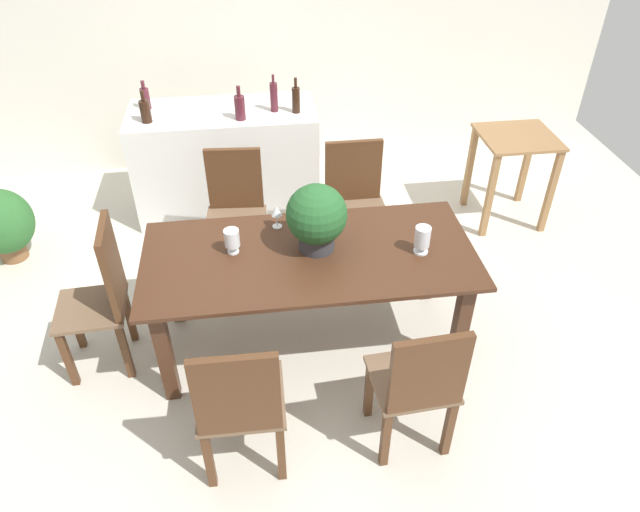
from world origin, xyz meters
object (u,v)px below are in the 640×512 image
chair_head_end (103,293)px  wine_glass (276,211)px  wine_bottle_green (240,107)px  crystal_vase_center_near (232,239)px  dining_table (309,269)px  kitchen_counter (227,161)px  chair_near_right (419,384)px  chair_far_right (355,199)px  chair_far_left (236,208)px  wine_bottle_clear (145,98)px  chair_near_left (240,403)px  potted_plant_floor (2,223)px  flower_centerpiece (317,217)px  crystal_vase_left (422,238)px  side_table (514,157)px  wine_bottle_amber (274,97)px  wine_bottle_dark (145,111)px  wine_bottle_tall (296,99)px

chair_head_end → wine_glass: (1.09, 0.31, 0.30)m
wine_bottle_green → crystal_vase_center_near: bearing=-93.7°
dining_table → wine_glass: 0.43m
crystal_vase_center_near → wine_bottle_green: (0.10, 1.52, 0.19)m
kitchen_counter → crystal_vase_center_near: bearing=-88.1°
chair_near_right → chair_far_right: 1.81m
chair_far_left → wine_bottle_clear: size_ratio=4.12×
kitchen_counter → wine_bottle_clear: (-0.61, 0.12, 0.56)m
chair_near_left → potted_plant_floor: (-1.81, 2.16, -0.21)m
flower_centerpiece → wine_glass: flower_centerpiece is taller
dining_table → flower_centerpiece: (0.05, 0.05, 0.35)m
chair_near_left → potted_plant_floor: chair_near_left is taller
chair_far_right → wine_bottle_clear: 1.93m
wine_glass → wine_bottle_green: bearing=98.4°
crystal_vase_left → kitchen_counter: (-1.19, 1.86, -0.39)m
wine_glass → potted_plant_floor: (-2.10, 0.93, -0.53)m
wine_bottle_clear → potted_plant_floor: wine_bottle_clear is taller
crystal_vase_left → wine_bottle_green: size_ratio=0.66×
flower_centerpiece → crystal_vase_center_near: bearing=177.4°
side_table → wine_bottle_amber: bearing=167.8°
chair_far_left → wine_bottle_dark: wine_bottle_dark is taller
chair_near_right → kitchen_counter: chair_near_right is taller
kitchen_counter → wine_bottle_clear: wine_bottle_clear is taller
wine_bottle_clear → side_table: size_ratio=0.30×
wine_bottle_tall → wine_bottle_clear: bearing=168.9°
chair_far_left → crystal_vase_center_near: size_ratio=6.00×
crystal_vase_left → crystal_vase_center_near: bearing=172.5°
chair_far_left → chair_far_right: (0.91, 0.00, 0.00)m
chair_head_end → side_table: (3.13, 1.30, 0.03)m
chair_far_right → crystal_vase_left: bearing=-77.3°
chair_near_right → side_table: 2.61m
kitchen_counter → side_table: kitchen_counter is taller
chair_far_right → wine_bottle_tall: 0.98m
wine_glass → wine_bottle_dark: wine_bottle_dark is taller
wine_bottle_clear → chair_near_left: bearing=-76.7°
flower_centerpiece → wine_bottle_green: size_ratio=1.58×
dining_table → wine_bottle_tall: bearing=86.8°
side_table → potted_plant_floor: bearing=-179.3°
side_table → wine_bottle_dark: bearing=173.4°
chair_near_right → potted_plant_floor: size_ratio=1.57×
chair_head_end → wine_bottle_amber: 2.14m
flower_centerpiece → wine_bottle_green: bearing=105.0°
dining_table → crystal_vase_center_near: crystal_vase_center_near is taller
chair_far_right → flower_centerpiece: (-0.40, -0.86, 0.44)m
chair_far_left → wine_bottle_amber: 1.03m
chair_far_right → wine_glass: chair_far_right is taller
chair_head_end → crystal_vase_center_near: size_ratio=6.49×
dining_table → wine_bottle_green: bearing=102.7°
crystal_vase_center_near → kitchen_counter: 1.76m
wine_bottle_dark → chair_far_left: bearing=-48.5°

